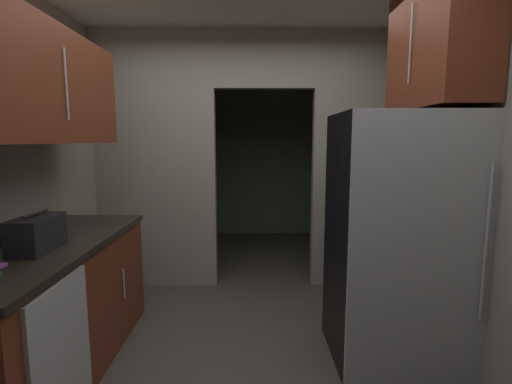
# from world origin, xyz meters

# --- Properties ---
(ground) EXTENTS (20.00, 20.00, 0.00)m
(ground) POSITION_xyz_m (0.00, 0.00, 0.00)
(ground) COLOR #47423D
(kitchen_partition) EXTENTS (3.02, 0.12, 2.62)m
(kitchen_partition) POSITION_xyz_m (-0.08, 1.65, 1.41)
(kitchen_partition) COLOR #9E998C
(kitchen_partition) RESTS_ON ground
(adjoining_room_shell) EXTENTS (3.02, 2.29, 2.62)m
(adjoining_room_shell) POSITION_xyz_m (0.00, 3.22, 1.31)
(adjoining_room_shell) COLOR slate
(adjoining_room_shell) RESTS_ON ground
(refrigerator) EXTENTS (0.85, 0.77, 1.71)m
(refrigerator) POSITION_xyz_m (1.09, 0.27, 0.85)
(refrigerator) COLOR black
(refrigerator) RESTS_ON ground
(lower_cabinet_run) EXTENTS (0.65, 1.82, 0.89)m
(lower_cabinet_run) POSITION_xyz_m (-1.19, 0.07, 0.45)
(lower_cabinet_run) COLOR maroon
(lower_cabinet_run) RESTS_ON ground
(dishwasher) EXTENTS (0.02, 0.56, 0.83)m
(dishwasher) POSITION_xyz_m (-0.87, -0.44, 0.41)
(dishwasher) COLOR #B7BABC
(dishwasher) RESTS_ON ground
(upper_cabinet_counterside) EXTENTS (0.36, 1.64, 0.70)m
(upper_cabinet_counterside) POSITION_xyz_m (-1.19, 0.07, 1.86)
(upper_cabinet_counterside) COLOR maroon
(upper_cabinet_fridgeside) EXTENTS (0.36, 0.94, 0.86)m
(upper_cabinet_fridgeside) POSITION_xyz_m (1.33, 0.37, 2.17)
(upper_cabinet_fridgeside) COLOR maroon
(boombox) EXTENTS (0.19, 0.35, 0.23)m
(boombox) POSITION_xyz_m (-1.16, -0.09, 0.99)
(boombox) COLOR black
(boombox) RESTS_ON lower_cabinet_run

